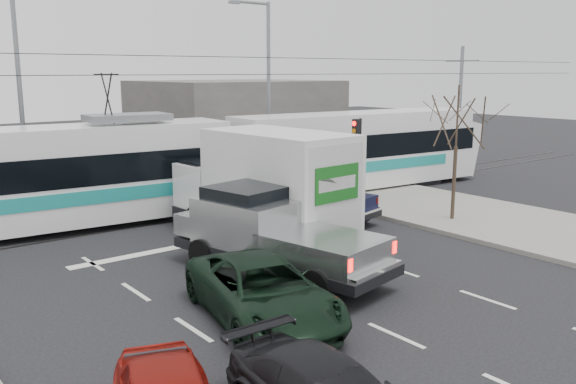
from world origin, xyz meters
TOP-DOWN VIEW (x-y plane):
  - ground at (0.00, 0.00)m, footprint 120.00×120.00m
  - sidewalk_right at (9.00, 0.00)m, footprint 6.00×60.00m
  - rails at (0.00, 10.00)m, footprint 60.00×1.60m
  - building_right at (12.00, 24.00)m, footprint 12.00×10.00m
  - bare_tree at (7.60, 2.50)m, footprint 2.40×2.40m
  - traffic_signal at (6.47, 6.50)m, footprint 0.44×0.44m
  - street_lamp_near at (7.31, 14.00)m, footprint 2.38×0.25m
  - street_lamp_far at (-4.19, 16.00)m, footprint 2.38×0.25m
  - catenary at (0.00, 10.00)m, footprint 60.00×0.20m
  - tram at (2.42, 10.06)m, footprint 27.20×5.16m
  - silver_pickup at (-1.32, 2.10)m, footprint 3.47×6.91m
  - box_truck at (0.52, 4.75)m, footprint 3.06×7.65m
  - navy_pickup at (3.84, 6.13)m, footprint 2.56×4.74m
  - green_car at (-3.49, -0.56)m, footprint 3.42×5.51m

SIDE VIEW (x-z plane):
  - ground at x=0.00m, z-range 0.00..0.00m
  - rails at x=0.00m, z-range 0.00..0.03m
  - sidewalk_right at x=9.00m, z-range 0.00..0.15m
  - green_car at x=-3.49m, z-range 0.00..1.42m
  - navy_pickup at x=3.84m, z-range -0.01..1.88m
  - silver_pickup at x=-1.32m, z-range -0.01..2.39m
  - box_truck at x=0.52m, z-range -0.02..3.73m
  - tram at x=2.42m, z-range -0.80..4.72m
  - building_right at x=12.00m, z-range 0.00..5.00m
  - traffic_signal at x=6.47m, z-range 0.94..4.54m
  - bare_tree at x=7.60m, z-range 1.29..6.29m
  - catenary at x=0.00m, z-range 0.38..7.38m
  - street_lamp_near at x=7.31m, z-range 0.61..9.61m
  - street_lamp_far at x=-4.19m, z-range 0.61..9.61m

